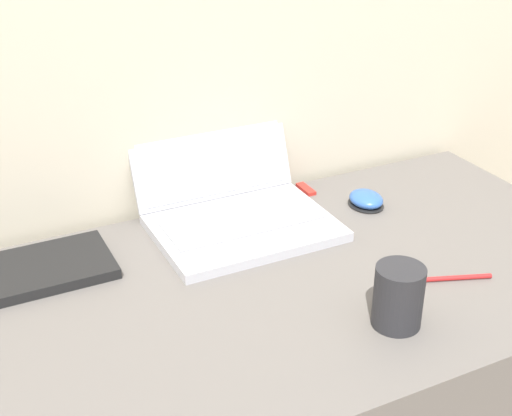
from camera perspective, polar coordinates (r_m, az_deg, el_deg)
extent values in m
cube|color=#ADADB2|center=(1.44, -0.95, -1.61)|extent=(0.36, 0.26, 0.02)
cube|color=gray|center=(1.45, -1.28, -0.87)|extent=(0.31, 0.14, 0.00)
cube|color=#ADADB2|center=(1.53, -3.69, 4.73)|extent=(0.36, 0.08, 0.20)
cube|color=white|center=(1.52, -3.61, 4.73)|extent=(0.33, 0.07, 0.18)
cylinder|color=#232326|center=(1.18, 11.31, -6.96)|extent=(0.08, 0.08, 0.11)
cylinder|color=black|center=(1.15, 11.54, -4.93)|extent=(0.07, 0.07, 0.01)
ellipsoid|color=black|center=(1.57, 8.77, 0.30)|extent=(0.07, 0.09, 0.01)
ellipsoid|color=#2D569E|center=(1.56, 8.81, 0.73)|extent=(0.07, 0.08, 0.03)
cube|color=black|center=(1.36, -19.42, -5.26)|extent=(0.38, 0.16, 0.02)
cube|color=#B2261E|center=(1.62, 4.02, 1.53)|extent=(0.02, 0.06, 0.01)
cylinder|color=#A51E1E|center=(1.34, 15.56, -5.41)|extent=(0.13, 0.06, 0.01)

